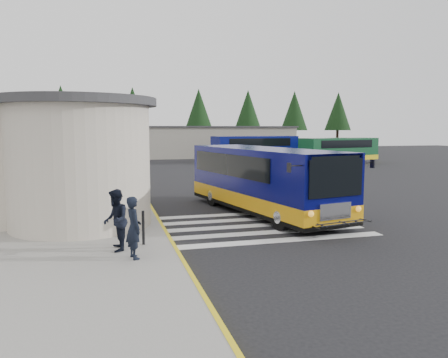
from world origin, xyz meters
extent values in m
plane|color=black|center=(0.00, 0.00, 0.00)|extent=(140.00, 140.00, 0.00)
cube|color=gray|center=(-9.00, 4.00, 0.07)|extent=(10.00, 34.00, 0.15)
cube|color=yellow|center=(-4.05, 4.00, 0.08)|extent=(0.12, 34.00, 0.16)
cylinder|color=#B3A997|center=(-7.00, 0.50, 2.40)|extent=(5.20, 5.20, 4.50)
cylinder|color=#38383A|center=(-7.00, 0.50, 4.80)|extent=(5.80, 5.80, 0.30)
cube|color=black|center=(-6.48, 5.00, 1.25)|extent=(0.08, 1.20, 2.20)
cube|color=#38383A|center=(-6.00, 5.00, 2.55)|extent=(1.20, 1.80, 0.12)
cube|color=silver|center=(-0.50, -3.20, 0.01)|extent=(8.00, 0.55, 0.01)
cube|color=silver|center=(-0.50, -2.00, 0.01)|extent=(8.00, 0.55, 0.01)
cube|color=silver|center=(-0.50, -0.80, 0.01)|extent=(8.00, 0.55, 0.01)
cube|color=silver|center=(-0.50, 0.40, 0.01)|extent=(8.00, 0.55, 0.01)
cube|color=silver|center=(-0.50, 1.60, 0.01)|extent=(8.00, 0.55, 0.01)
cube|color=gray|center=(6.00, 42.00, 2.00)|extent=(26.00, 8.00, 4.00)
cube|color=#38383A|center=(6.00, 42.00, 4.10)|extent=(26.40, 8.40, 0.20)
cylinder|color=black|center=(-12.00, 50.00, 1.80)|extent=(0.44, 0.44, 3.60)
cone|color=black|center=(-12.00, 50.00, 6.80)|extent=(4.40, 4.40, 6.40)
cylinder|color=black|center=(-2.00, 50.00, 1.80)|extent=(0.44, 0.44, 3.60)
cone|color=black|center=(-2.00, 50.00, 6.80)|extent=(4.40, 4.40, 6.40)
cylinder|color=black|center=(8.00, 50.00, 1.80)|extent=(0.44, 0.44, 3.60)
cone|color=black|center=(8.00, 50.00, 6.80)|extent=(4.40, 4.40, 6.40)
cylinder|color=black|center=(16.00, 50.00, 1.80)|extent=(0.44, 0.44, 3.60)
cone|color=black|center=(16.00, 50.00, 6.80)|extent=(4.40, 4.40, 6.40)
cylinder|color=black|center=(24.00, 50.00, 1.80)|extent=(0.44, 0.44, 3.60)
cone|color=black|center=(24.00, 50.00, 6.80)|extent=(4.40, 4.40, 6.40)
cylinder|color=black|center=(32.00, 50.00, 1.80)|extent=(0.44, 0.44, 3.60)
cone|color=black|center=(32.00, 50.00, 6.80)|extent=(4.40, 4.40, 6.40)
cube|color=#06084C|center=(0.76, 1.57, 1.69)|extent=(4.52, 9.97, 2.51)
cube|color=#CA8B0D|center=(0.76, 1.57, 0.73)|extent=(4.56, 10.00, 0.60)
cube|color=black|center=(0.76, 1.57, 0.37)|extent=(4.54, 9.99, 0.24)
cube|color=black|center=(1.71, -3.17, 2.09)|extent=(2.32, 0.53, 1.34)
cube|color=silver|center=(1.72, -3.18, 0.91)|extent=(1.38, 0.34, 0.59)
cube|color=black|center=(-0.74, 2.14, 2.19)|extent=(1.43, 6.93, 0.96)
cube|color=black|center=(1.92, 2.68, 2.19)|extent=(1.43, 6.93, 0.96)
cylinder|color=black|center=(0.24, -1.81, 0.51)|extent=(0.52, 1.07, 1.03)
cylinder|color=black|center=(2.55, -1.35, 0.51)|extent=(0.52, 1.07, 1.03)
cylinder|color=black|center=(-0.94, 4.07, 0.51)|extent=(0.52, 1.07, 1.03)
cylinder|color=black|center=(1.37, 4.53, 0.51)|extent=(0.52, 1.07, 1.03)
cube|color=black|center=(-0.16, -3.36, 2.51)|extent=(0.09, 0.20, 0.32)
cube|color=black|center=(3.51, -2.63, 2.51)|extent=(0.09, 0.20, 0.32)
imported|color=black|center=(-5.35, -4.50, 1.04)|extent=(0.57, 0.73, 1.77)
imported|color=black|center=(-5.82, -3.56, 1.08)|extent=(0.72, 0.92, 1.86)
cylinder|color=black|center=(-4.97, -3.06, 0.69)|extent=(0.09, 0.09, 1.09)
cube|color=#070D57|center=(10.58, 30.88, 1.72)|extent=(10.28, 4.22, 2.55)
cube|color=yellow|center=(10.58, 30.88, 0.69)|extent=(10.31, 4.26, 0.55)
cube|color=black|center=(10.58, 30.88, 2.33)|extent=(8.09, 3.95, 0.89)
cube|color=#124626|center=(19.09, 26.87, 1.62)|extent=(9.72, 4.59, 2.40)
cube|color=yellow|center=(19.09, 26.87, 0.65)|extent=(9.76, 4.63, 0.52)
cube|color=black|center=(19.09, 26.87, 2.19)|extent=(7.70, 4.19, 0.83)
camera|label=1|loc=(-6.04, -16.78, 3.79)|focal=35.00mm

